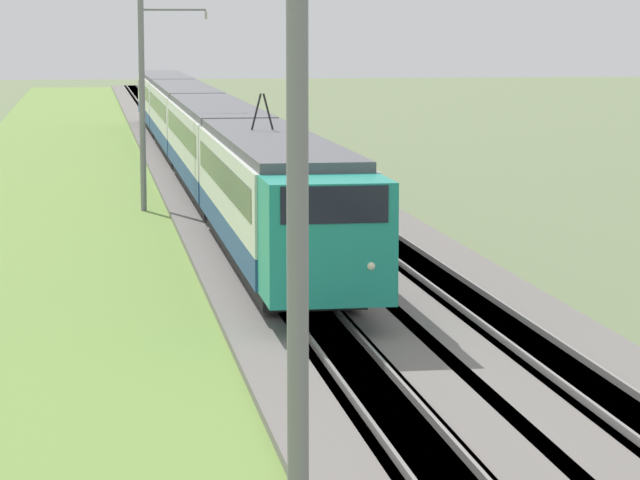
% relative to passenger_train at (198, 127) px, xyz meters
% --- Properties ---
extents(ballast_main, '(240.00, 4.40, 0.30)m').
position_rel_passenger_train_xyz_m(ballast_main, '(-13.54, 0.00, -2.18)').
color(ballast_main, slate).
rests_on(ballast_main, ground).
extents(ballast_adjacent, '(240.00, 4.40, 0.30)m').
position_rel_passenger_train_xyz_m(ballast_adjacent, '(-13.54, -4.03, -2.18)').
color(ballast_adjacent, slate).
rests_on(ballast_adjacent, ground).
extents(track_main, '(240.00, 1.57, 0.45)m').
position_rel_passenger_train_xyz_m(track_main, '(-13.54, 0.00, -2.17)').
color(track_main, '#4C4238').
rests_on(track_main, ground).
extents(track_adjacent, '(240.00, 1.57, 0.45)m').
position_rel_passenger_train_xyz_m(track_adjacent, '(-13.54, -4.03, -2.17)').
color(track_adjacent, '#4C4238').
rests_on(track_adjacent, ground).
extents(grass_verge, '(240.00, 10.60, 0.12)m').
position_rel_passenger_train_xyz_m(grass_verge, '(-13.54, 5.97, -2.27)').
color(grass_verge, olive).
rests_on(grass_verge, ground).
extents(passenger_train, '(77.94, 2.90, 5.00)m').
position_rel_passenger_train_xyz_m(passenger_train, '(0.00, 0.00, 0.00)').
color(passenger_train, teal).
rests_on(passenger_train, ground).
extents(catenary_mast_near, '(0.22, 2.56, 8.74)m').
position_rel_passenger_train_xyz_m(catenary_mast_near, '(-55.62, 3.00, 2.18)').
color(catenary_mast_near, slate).
rests_on(catenary_mast_near, ground).
extents(catenary_mast_mid, '(0.22, 2.56, 8.46)m').
position_rel_passenger_train_xyz_m(catenary_mast_mid, '(-13.80, 3.00, 2.04)').
color(catenary_mast_mid, slate).
rests_on(catenary_mast_mid, ground).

